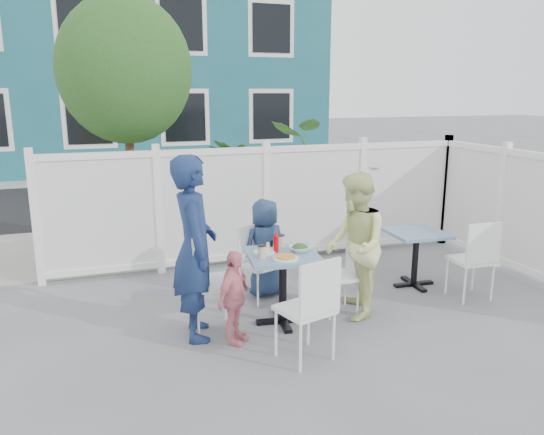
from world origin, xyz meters
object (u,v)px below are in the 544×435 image
object	(u,v)px
chair_back	(257,257)
toddler	(234,297)
chair_left	(203,274)
woman	(355,246)
main_table	(283,270)
utility_cabinet	(98,205)
chair_right	(345,268)
boy	(265,247)
man	(194,248)
spare_table	(416,244)
chair_near	(311,303)

from	to	relation	value
chair_back	toddler	size ratio (longest dim) A/B	0.94
chair_left	woman	world-z (taller)	woman
main_table	chair_left	world-z (taller)	chair_left
utility_cabinet	main_table	bearing A→B (deg)	-63.20
utility_cabinet	chair_right	size ratio (longest dim) A/B	1.52
boy	chair_right	bearing A→B (deg)	117.59
chair_back	man	xyz separation A→B (m)	(-0.84, -0.72, 0.39)
spare_table	man	world-z (taller)	man
man	woman	bearing A→B (deg)	-86.50
chair_near	woman	size ratio (longest dim) A/B	0.62
spare_table	chair_near	bearing A→B (deg)	-145.48
chair_back	boy	bearing A→B (deg)	-164.61
main_table	chair_left	distance (m)	0.80
boy	toddler	size ratio (longest dim) A/B	1.26
utility_cabinet	toddler	size ratio (longest dim) A/B	1.42
utility_cabinet	toddler	xyz separation A→B (m)	(1.12, -3.85, -0.19)
spare_table	chair_left	size ratio (longest dim) A/B	0.68
chair_right	main_table	bearing A→B (deg)	97.06
utility_cabinet	man	xyz separation A→B (m)	(0.82, -3.57, 0.24)
chair_near	chair_right	bearing A→B (deg)	32.72
chair_left	boy	size ratio (longest dim) A/B	0.89
utility_cabinet	chair_left	distance (m)	3.62
main_table	chair_near	distance (m)	0.84
chair_left	toddler	bearing A→B (deg)	31.92
spare_table	man	distance (m)	2.83
boy	main_table	bearing A→B (deg)	71.98
woman	utility_cabinet	bearing A→B (deg)	-128.81
utility_cabinet	chair_right	distance (m)	4.28
spare_table	toddler	size ratio (longest dim) A/B	0.76
chair_right	boy	world-z (taller)	boy
chair_right	man	xyz separation A→B (m)	(-1.60, -0.04, 0.39)
main_table	chair_back	size ratio (longest dim) A/B	0.92
utility_cabinet	spare_table	bearing A→B (deg)	-39.42
chair_left	man	size ratio (longest dim) A/B	0.57
spare_table	woman	xyz separation A→B (m)	(-1.11, -0.54, 0.23)
main_table	chair_near	xyz separation A→B (m)	(-0.05, -0.84, -0.02)
chair_left	chair_near	distance (m)	1.19
chair_right	toddler	bearing A→B (deg)	106.84
chair_back	chair_near	bearing A→B (deg)	70.09
boy	chair_left	bearing A→B (deg)	27.53
chair_back	man	size ratio (longest dim) A/B	0.48
chair_near	woman	xyz separation A→B (m)	(0.82, 0.79, 0.21)
woman	boy	distance (m)	1.13
chair_right	toddler	size ratio (longest dim) A/B	0.93
main_table	chair_right	bearing A→B (deg)	3.85
chair_near	boy	distance (m)	1.66
utility_cabinet	woman	distance (m)	4.40
chair_right	chair_near	world-z (taller)	chair_near
main_table	chair_back	bearing A→B (deg)	93.77
chair_near	woman	world-z (taller)	woman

